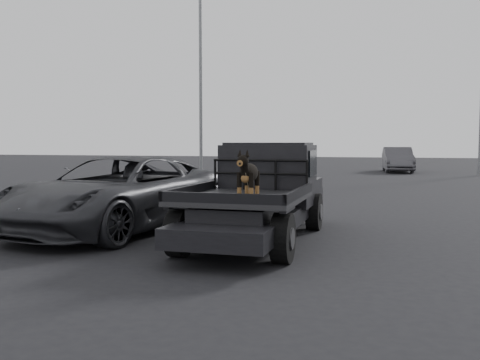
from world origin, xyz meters
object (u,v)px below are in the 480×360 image
(floodlight_near, at_px, (200,41))
(distant_car_a, at_px, (398,160))
(parked_suv, at_px, (119,193))
(flatbed_ute, at_px, (257,216))
(dog, at_px, (248,177))

(floodlight_near, bearing_deg, distant_car_a, 30.60)
(parked_suv, relative_size, distant_car_a, 1.18)
(parked_suv, xyz_separation_m, distant_car_a, (5.57, 24.45, 0.00))
(flatbed_ute, height_order, distant_car_a, distant_car_a)
(flatbed_ute, xyz_separation_m, dog, (0.33, -1.81, 0.83))
(dog, xyz_separation_m, floodlight_near, (-8.30, 20.35, 6.10))
(flatbed_ute, bearing_deg, parked_suv, 173.79)
(dog, xyz_separation_m, distant_car_a, (2.24, 26.59, -0.52))
(parked_suv, height_order, distant_car_a, distant_car_a)
(dog, bearing_deg, flatbed_ute, 100.35)
(dog, distance_m, floodlight_near, 22.81)
(dog, bearing_deg, distant_car_a, 85.19)
(parked_suv, bearing_deg, dog, -23.36)
(parked_suv, distance_m, distant_car_a, 25.07)
(flatbed_ute, distance_m, distant_car_a, 24.91)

